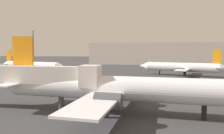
% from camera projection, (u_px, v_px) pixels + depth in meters
% --- Properties ---
extents(airplane_at_gate, '(37.47, 23.20, 10.09)m').
position_uv_depth(airplane_at_gate, '(119.00, 88.00, 26.96)').
color(airplane_at_gate, white).
rests_on(airplane_at_gate, ground_plane).
extents(airplane_distant, '(29.93, 19.33, 8.61)m').
position_uv_depth(airplane_distant, '(31.00, 66.00, 76.99)').
color(airplane_distant, silver).
rests_on(airplane_distant, ground_plane).
extents(airplane_far_left, '(28.18, 19.49, 8.47)m').
position_uv_depth(airplane_far_left, '(182.00, 67.00, 68.62)').
color(airplane_far_left, white).
rests_on(airplane_far_left, ground_plane).
extents(jet_bridge, '(22.65, 2.86, 6.19)m').
position_uv_depth(jet_bridge, '(26.00, 75.00, 29.03)').
color(jet_bridge, silver).
rests_on(jet_bridge, ground_plane).
extents(light_mast_left, '(2.40, 0.50, 18.80)m').
position_uv_depth(light_mast_left, '(33.00, 46.00, 104.23)').
color(light_mast_left, slate).
rests_on(light_mast_left, ground_plane).
extents(terminal_building, '(98.51, 21.84, 12.94)m').
position_uv_depth(terminal_building, '(171.00, 54.00, 130.40)').
color(terminal_building, beige).
rests_on(terminal_building, ground_plane).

